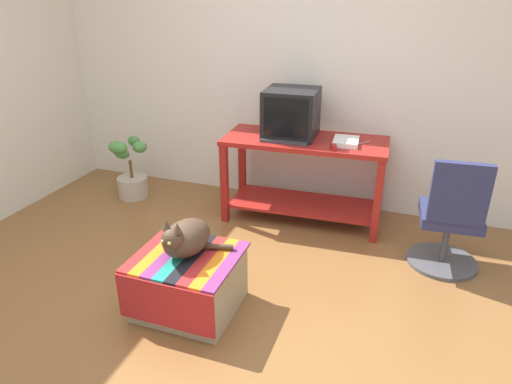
# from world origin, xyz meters

# --- Properties ---
(ground_plane) EXTENTS (14.00, 14.00, 0.00)m
(ground_plane) POSITION_xyz_m (0.00, 0.00, 0.00)
(ground_plane) COLOR brown
(back_wall) EXTENTS (8.00, 0.10, 2.60)m
(back_wall) POSITION_xyz_m (0.00, 2.05, 1.30)
(back_wall) COLOR silver
(back_wall) RESTS_ON ground_plane
(desk) EXTENTS (1.42, 0.66, 0.76)m
(desk) POSITION_xyz_m (0.22, 1.60, 0.51)
(desk) COLOR maroon
(desk) RESTS_ON ground_plane
(tv_monitor) EXTENTS (0.46, 0.46, 0.40)m
(tv_monitor) POSITION_xyz_m (0.07, 1.64, 0.96)
(tv_monitor) COLOR black
(tv_monitor) RESTS_ON desk
(keyboard) EXTENTS (0.40, 0.16, 0.02)m
(keyboard) POSITION_xyz_m (0.08, 1.46, 0.77)
(keyboard) COLOR #333338
(keyboard) RESTS_ON desk
(book) EXTENTS (0.22, 0.27, 0.04)m
(book) POSITION_xyz_m (0.56, 1.58, 0.78)
(book) COLOR white
(book) RESTS_ON desk
(ottoman_with_blanket) EXTENTS (0.64, 0.60, 0.40)m
(ottoman_with_blanket) POSITION_xyz_m (-0.16, 0.10, 0.20)
(ottoman_with_blanket) COLOR tan
(ottoman_with_blanket) RESTS_ON ground_plane
(cat) EXTENTS (0.42, 0.41, 0.29)m
(cat) POSITION_xyz_m (-0.17, 0.12, 0.51)
(cat) COLOR #473323
(cat) RESTS_ON ottoman_with_blanket
(potted_plant) EXTENTS (0.38, 0.37, 0.62)m
(potted_plant) POSITION_xyz_m (-1.51, 1.48, 0.23)
(potted_plant) COLOR #B7A893
(potted_plant) RESTS_ON ground_plane
(office_chair) EXTENTS (0.52, 0.52, 0.89)m
(office_chair) POSITION_xyz_m (1.42, 1.17, 0.39)
(office_chair) COLOR #4C4C51
(office_chair) RESTS_ON ground_plane
(stapler) EXTENTS (0.07, 0.12, 0.04)m
(stapler) POSITION_xyz_m (0.49, 1.42, 0.78)
(stapler) COLOR #A31E1E
(stapler) RESTS_ON desk
(pen) EXTENTS (0.10, 0.11, 0.01)m
(pen) POSITION_xyz_m (0.70, 1.64, 0.76)
(pen) COLOR #B7B7BC
(pen) RESTS_ON desk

